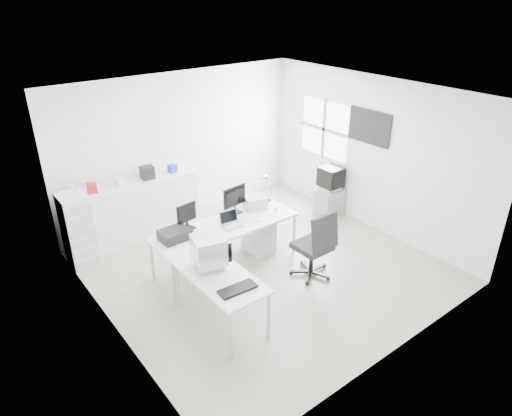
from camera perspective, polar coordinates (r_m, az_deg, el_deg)
floor at (r=7.55m, az=0.94°, el=-7.36°), size 5.00×5.00×0.01m
ceiling at (r=6.44m, az=1.12°, el=13.88°), size 5.00×5.00×0.01m
back_wall at (r=8.83m, az=-9.25°, el=7.57°), size 5.00×0.02×2.80m
left_wall at (r=5.81m, az=-18.64°, el=-3.83°), size 0.02×5.00×2.80m
right_wall at (r=8.56m, az=14.29°, el=6.48°), size 0.02×5.00×2.80m
window at (r=9.23m, az=8.53°, el=9.73°), size 0.02×1.20×1.10m
wall_picture at (r=8.45m, az=14.00°, el=9.82°), size 0.04×0.90×0.60m
main_desk at (r=7.41m, az=-3.69°, el=-4.68°), size 2.40×0.80×0.75m
side_desk at (r=6.27m, az=-4.43°, el=-11.23°), size 0.70×1.40×0.75m
drawer_pedestal at (r=7.84m, az=0.34°, el=-3.40°), size 0.40×0.50×0.60m
inkjet_printer at (r=6.90m, az=-10.11°, el=-3.28°), size 0.44×0.34×0.15m
lcd_monitor_small at (r=7.07m, az=-8.66°, el=-1.11°), size 0.37×0.24×0.43m
lcd_monitor_large at (r=7.48m, az=-2.70°, el=0.93°), size 0.46×0.23×0.46m
laptop at (r=7.13m, az=-3.02°, el=-1.61°), size 0.32×0.33×0.20m
white_keyboard at (r=7.46m, az=1.00°, el=-1.06°), size 0.41×0.24×0.02m
white_mouse at (r=7.65m, az=2.52°, el=-0.13°), size 0.07×0.07×0.07m
laser_printer at (r=7.73m, az=-0.13°, el=0.76°), size 0.43×0.40×0.20m
desk_lamp at (r=7.92m, az=1.52°, el=2.65°), size 0.20×0.20×0.52m
crt_monitor at (r=6.10m, az=-5.93°, el=-5.55°), size 0.48×0.48×0.46m
black_keyboard at (r=5.76m, az=-2.32°, el=-10.08°), size 0.51×0.23×0.03m
office_chair at (r=7.12m, az=7.06°, el=-4.37°), size 0.67×0.67×1.15m
tv_cabinet at (r=9.19m, az=9.12°, el=0.75°), size 0.50×0.41×0.55m
crt_tv at (r=8.99m, az=9.34°, el=3.62°), size 0.50×0.48×0.45m
sideboard at (r=8.52m, az=-14.20°, el=0.01°), size 2.11×0.53×1.06m
clutter_box_a at (r=8.03m, az=-19.83°, el=2.36°), size 0.19×0.18×0.16m
clutter_box_b at (r=8.18m, az=-16.55°, el=3.17°), size 0.13×0.12×0.13m
clutter_box_c at (r=8.34m, az=-13.44°, el=4.35°), size 0.25×0.23×0.23m
clutter_box_d at (r=8.55m, az=-10.40°, el=4.90°), size 0.16×0.14×0.14m
clutter_bottle at (r=7.99m, az=-21.96°, el=2.09°), size 0.07×0.07×0.22m
filing_cabinet at (r=7.89m, az=-21.34°, el=-2.56°), size 0.43×0.51×1.23m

